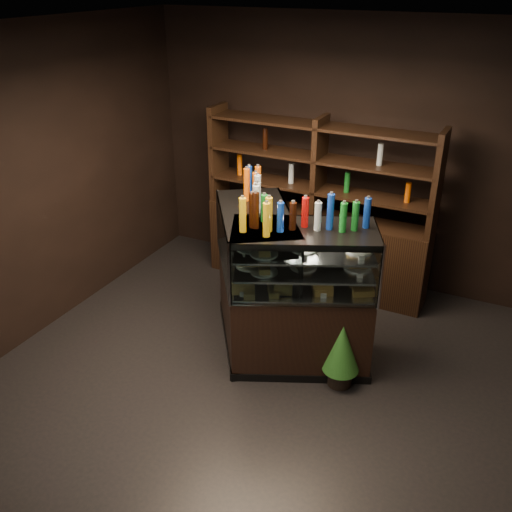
# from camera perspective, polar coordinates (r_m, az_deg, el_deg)

# --- Properties ---
(ground) EXTENTS (5.00, 5.00, 0.00)m
(ground) POSITION_cam_1_polar(r_m,az_deg,el_deg) (5.23, 0.62, -13.47)
(ground) COLOR black
(ground) RESTS_ON ground
(room_shell) EXTENTS (5.02, 5.02, 3.01)m
(room_shell) POSITION_cam_1_polar(r_m,az_deg,el_deg) (4.24, 0.75, 6.98)
(room_shell) COLOR black
(room_shell) RESTS_ON ground
(display_case) EXTENTS (1.88, 1.43, 1.40)m
(display_case) POSITION_cam_1_polar(r_m,az_deg,el_deg) (5.46, 2.21, -5.36)
(display_case) COLOR black
(display_case) RESTS_ON ground
(food_display) EXTENTS (1.53, 1.07, 0.43)m
(food_display) POSITION_cam_1_polar(r_m,az_deg,el_deg) (5.17, 2.29, 0.20)
(food_display) COLOR #BC9643
(food_display) RESTS_ON display_case
(bottles_top) EXTENTS (1.36, 0.93, 0.30)m
(bottles_top) POSITION_cam_1_polar(r_m,az_deg,el_deg) (4.98, 2.43, 5.07)
(bottles_top) COLOR #0F38B2
(bottles_top) RESTS_ON display_case
(potted_conifer) EXTENTS (0.33, 0.33, 0.70)m
(potted_conifer) POSITION_cam_1_polar(r_m,az_deg,el_deg) (5.13, 8.60, -9.01)
(potted_conifer) COLOR black
(potted_conifer) RESTS_ON ground
(back_shelving) EXTENTS (2.59, 0.45, 2.00)m
(back_shelving) POSITION_cam_1_polar(r_m,az_deg,el_deg) (6.61, 5.96, 1.83)
(back_shelving) COLOR black
(back_shelving) RESTS_ON ground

